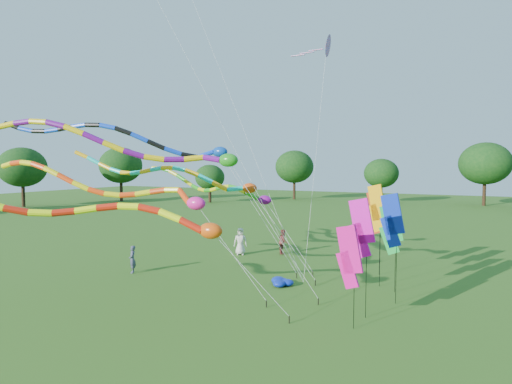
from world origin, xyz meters
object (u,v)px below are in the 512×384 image
at_px(tube_kite_red, 94,211).
at_px(person_b, 132,259).
at_px(blue_nylon_heap, 282,282).
at_px(tube_kite_orange, 120,188).
at_px(person_a, 240,241).
at_px(person_c, 283,242).

xyz_separation_m(tube_kite_red, person_b, (-4.03, 6.51, -3.63)).
bearing_deg(blue_nylon_heap, tube_kite_orange, -146.31).
distance_m(tube_kite_orange, person_a, 11.10).
relative_size(tube_kite_red, person_b, 8.66).
bearing_deg(person_a, tube_kite_red, -112.24).
xyz_separation_m(blue_nylon_heap, person_a, (-5.56, 5.75, 0.74)).
xyz_separation_m(tube_kite_red, tube_kite_orange, (-1.93, 3.46, 0.71)).
relative_size(person_a, person_b, 1.18).
height_order(tube_kite_red, person_a, tube_kite_red).
bearing_deg(tube_kite_orange, person_b, 116.82).
relative_size(person_b, person_c, 0.92).
bearing_deg(tube_kite_orange, blue_nylon_heap, 25.96).
bearing_deg(person_a, person_c, 6.18).
bearing_deg(tube_kite_red, person_b, 97.14).
relative_size(tube_kite_orange, person_c, 8.27).
bearing_deg(tube_kite_red, person_c, 58.78).
distance_m(tube_kite_red, person_c, 15.76).
distance_m(tube_kite_red, blue_nylon_heap, 10.16).
bearing_deg(person_a, blue_nylon_heap, -71.58).
relative_size(tube_kite_red, person_c, 7.96).
distance_m(tube_kite_orange, person_c, 13.08).
relative_size(blue_nylon_heap, person_c, 0.84).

